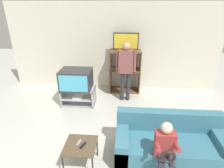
# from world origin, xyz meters

# --- Properties ---
(wall_back) EXTENTS (6.40, 0.06, 2.60)m
(wall_back) POSITION_xyz_m (0.00, 4.11, 1.30)
(wall_back) COLOR silver
(wall_back) RESTS_ON ground_plane
(tv_stand) EXTENTS (0.87, 0.58, 0.46)m
(tv_stand) POSITION_xyz_m (-0.86, 2.91, 0.23)
(tv_stand) COLOR #A8A8AD
(tv_stand) RESTS_ON ground_plane
(television_main) EXTENTS (0.80, 0.61, 0.51)m
(television_main) POSITION_xyz_m (-0.89, 2.90, 0.72)
(television_main) COLOR #2D2D33
(television_main) RESTS_ON tv_stand
(media_shelf) EXTENTS (0.91, 0.46, 1.28)m
(media_shelf) POSITION_xyz_m (0.38, 3.81, 0.65)
(media_shelf) COLOR brown
(media_shelf) RESTS_ON ground_plane
(television_flat) EXTENTS (0.71, 0.20, 0.51)m
(television_flat) POSITION_xyz_m (0.38, 3.78, 1.52)
(television_flat) COLOR black
(television_flat) RESTS_ON media_shelf
(snack_table) EXTENTS (0.52, 0.52, 0.44)m
(snack_table) POSITION_xyz_m (-0.30, 0.80, 0.39)
(snack_table) COLOR brown
(snack_table) RESTS_ON ground_plane
(remote_control_black) EXTENTS (0.09, 0.15, 0.02)m
(remote_control_black) POSITION_xyz_m (-0.25, 0.78, 0.45)
(remote_control_black) COLOR black
(remote_control_black) RESTS_ON snack_table
(remote_control_white) EXTENTS (0.07, 0.15, 0.02)m
(remote_control_white) POSITION_xyz_m (-0.33, 0.84, 0.45)
(remote_control_white) COLOR gray
(remote_control_white) RESTS_ON snack_table
(couch) EXTENTS (1.89, 0.82, 0.78)m
(couch) POSITION_xyz_m (1.21, 1.12, 0.27)
(couch) COLOR teal
(couch) RESTS_ON ground_plane
(person_standing_adult) EXTENTS (0.53, 0.20, 1.64)m
(person_standing_adult) POSITION_xyz_m (0.40, 3.21, 1.00)
(person_standing_adult) COLOR #2D2D33
(person_standing_adult) RESTS_ON ground_plane
(person_seated_child) EXTENTS (0.33, 0.43, 0.99)m
(person_seated_child) POSITION_xyz_m (1.02, 0.65, 0.58)
(person_seated_child) COLOR #2D2D38
(person_seated_child) RESTS_ON ground_plane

